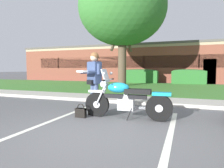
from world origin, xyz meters
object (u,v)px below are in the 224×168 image
object	(u,v)px
hedge_left	(139,76)
brick_building	(152,64)
handbag	(81,112)
motorcycle	(130,99)
hedge_center_left	(189,76)
rider_person	(94,78)
shade_tree	(122,8)

from	to	relation	value
hedge_left	brick_building	size ratio (longest dim) A/B	0.12
handbag	motorcycle	bearing A→B (deg)	14.70
handbag	hedge_center_left	size ratio (longest dim) A/B	0.14
motorcycle	hedge_left	xyz separation A→B (m)	(-2.54, 12.47, 0.16)
handbag	hedge_center_left	distance (m)	13.10
motorcycle	rider_person	bearing A→B (deg)	176.09
handbag	brick_building	xyz separation A→B (m)	(-1.12, 18.80, 1.70)
motorcycle	hedge_center_left	distance (m)	12.57
rider_person	shade_tree	world-z (taller)	shade_tree
shade_tree	hedge_center_left	world-z (taller)	shade_tree
brick_building	hedge_left	bearing A→B (deg)	-91.91
shade_tree	brick_building	world-z (taller)	shade_tree
rider_person	handbag	size ratio (longest dim) A/B	4.74
shade_tree	rider_person	bearing A→B (deg)	-77.63
rider_person	hedge_left	world-z (taller)	rider_person
rider_person	brick_building	distance (m)	18.47
rider_person	handbag	bearing A→B (deg)	-115.80
motorcycle	hedge_center_left	size ratio (longest dim) A/B	0.85
motorcycle	hedge_left	bearing A→B (deg)	101.51
rider_person	hedge_left	bearing A→B (deg)	96.92
handbag	shade_tree	world-z (taller)	shade_tree
rider_person	motorcycle	bearing A→B (deg)	-3.91
shade_tree	motorcycle	bearing A→B (deg)	-71.40
rider_person	hedge_center_left	size ratio (longest dim) A/B	0.65
motorcycle	hedge_left	distance (m)	12.73
brick_building	hedge_center_left	bearing A→B (deg)	-57.10
shade_tree	brick_building	distance (m)	10.44
shade_tree	hedge_center_left	xyz separation A→B (m)	(4.47, 3.77, -4.79)
shade_tree	hedge_center_left	bearing A→B (deg)	40.17
handbag	hedge_left	bearing A→B (deg)	95.87
handbag	hedge_center_left	bearing A→B (deg)	77.79
rider_person	shade_tree	distance (m)	9.88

